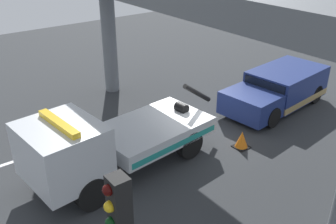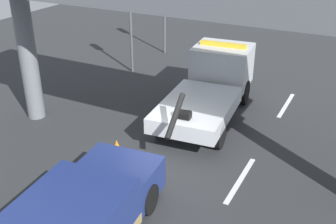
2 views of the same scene
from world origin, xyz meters
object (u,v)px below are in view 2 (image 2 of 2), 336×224
at_px(towed_van_green, 77,224).
at_px(traffic_cone_orange, 117,149).
at_px(tow_truck_white, 212,83).
at_px(traffic_light_far, 130,13).

height_order(towed_van_green, traffic_cone_orange, towed_van_green).
height_order(tow_truck_white, traffic_light_far, traffic_light_far).
bearing_deg(traffic_light_far, tow_truck_white, -114.94).
height_order(towed_van_green, traffic_light_far, traffic_light_far).
bearing_deg(towed_van_green, traffic_cone_orange, 21.24).
relative_size(tow_truck_white, traffic_light_far, 1.83).
relative_size(traffic_light_far, traffic_cone_orange, 6.36).
bearing_deg(traffic_cone_orange, traffic_light_far, 28.20).
xyz_separation_m(tow_truck_white, traffic_light_far, (2.44, 5.25, 1.74)).
bearing_deg(tow_truck_white, traffic_light_far, 65.06).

